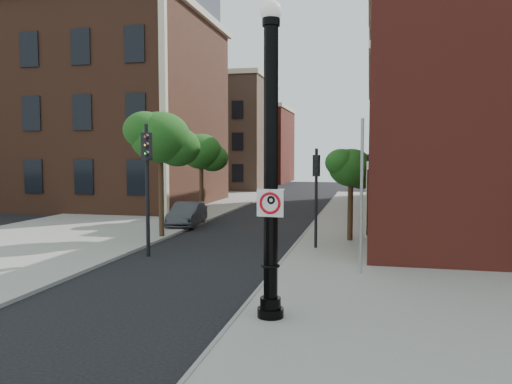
% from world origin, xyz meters
% --- Properties ---
extents(ground, '(120.00, 120.00, 0.00)m').
position_xyz_m(ground, '(0.00, 0.00, 0.00)').
color(ground, black).
rests_on(ground, ground).
extents(sidewalk_right, '(8.00, 60.00, 0.12)m').
position_xyz_m(sidewalk_right, '(6.00, 10.00, 0.06)').
color(sidewalk_right, gray).
rests_on(sidewalk_right, ground).
extents(sidewalk_left, '(10.00, 50.00, 0.12)m').
position_xyz_m(sidewalk_left, '(-9.00, 18.00, 0.06)').
color(sidewalk_left, gray).
rests_on(sidewalk_left, ground).
extents(curb_edge, '(0.10, 60.00, 0.14)m').
position_xyz_m(curb_edge, '(2.05, 10.00, 0.07)').
color(curb_edge, gray).
rests_on(curb_edge, ground).
extents(victorian_building, '(18.60, 14.60, 17.95)m').
position_xyz_m(victorian_building, '(-16.00, 23.97, 8.74)').
color(victorian_building, brown).
rests_on(victorian_building, ground).
extents(bg_building_tan_a, '(12.00, 12.00, 12.00)m').
position_xyz_m(bg_building_tan_a, '(-12.00, 44.00, 6.00)').
color(bg_building_tan_a, brown).
rests_on(bg_building_tan_a, ground).
extents(bg_building_red, '(12.00, 12.00, 10.00)m').
position_xyz_m(bg_building_red, '(-12.00, 58.00, 5.00)').
color(bg_building_red, maroon).
rests_on(bg_building_red, ground).
extents(lamppost, '(0.62, 0.62, 7.29)m').
position_xyz_m(lamppost, '(2.84, 0.02, 3.37)').
color(lamppost, black).
rests_on(lamppost, ground).
extents(no_parking_sign, '(0.62, 0.12, 0.63)m').
position_xyz_m(no_parking_sign, '(2.86, -0.17, 2.80)').
color(no_parking_sign, white).
rests_on(no_parking_sign, ground).
extents(parked_car, '(1.77, 4.06, 1.30)m').
position_xyz_m(parked_car, '(-4.56, 14.28, 0.65)').
color(parked_car, '#313237').
rests_on(parked_car, ground).
extents(traffic_signal_left, '(0.41, 0.44, 5.01)m').
position_xyz_m(traffic_signal_left, '(-3.15, 6.33, 3.38)').
color(traffic_signal_left, black).
rests_on(traffic_signal_left, ground).
extents(traffic_signal_right, '(0.29, 0.35, 4.12)m').
position_xyz_m(traffic_signal_right, '(2.97, 8.89, 2.78)').
color(traffic_signal_right, black).
rests_on(traffic_signal_right, ground).
extents(utility_pole, '(0.10, 0.10, 5.01)m').
position_xyz_m(utility_pole, '(4.80, 4.89, 2.50)').
color(utility_pole, '#999999').
rests_on(utility_pole, ground).
extents(street_tree_a, '(3.23, 2.92, 5.83)m').
position_xyz_m(street_tree_a, '(-4.23, 10.23, 4.60)').
color(street_tree_a, black).
rests_on(street_tree_a, ground).
extents(street_tree_b, '(2.82, 2.55, 5.07)m').
position_xyz_m(street_tree_b, '(-4.38, 16.31, 4.00)').
color(street_tree_b, black).
rests_on(street_tree_b, ground).
extents(street_tree_c, '(2.29, 2.07, 4.14)m').
position_xyz_m(street_tree_c, '(4.27, 11.08, 3.25)').
color(street_tree_c, black).
rests_on(street_tree_c, ground).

